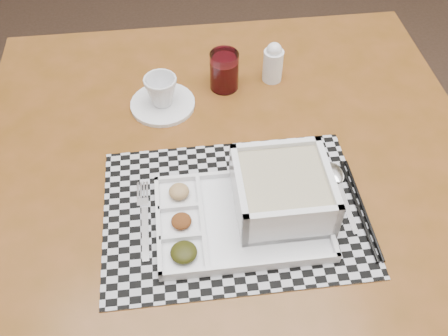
{
  "coord_description": "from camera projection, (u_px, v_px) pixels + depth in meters",
  "views": [
    {
      "loc": [
        -0.08,
        -0.75,
        1.59
      ],
      "look_at": [
        0.06,
        -0.16,
        0.89
      ],
      "focal_mm": 40.0,
      "sensor_mm": 36.0,
      "label": 1
    }
  ],
  "objects": [
    {
      "name": "chopsticks",
      "position": [
        361.0,
        208.0,
        0.96
      ],
      "size": [
        0.04,
        0.24,
        0.01
      ],
      "color": "black",
      "rests_on": "placemat"
    },
    {
      "name": "placemat",
      "position": [
        234.0,
        211.0,
        0.96
      ],
      "size": [
        0.54,
        0.41,
        0.0
      ],
      "primitive_type": "cube",
      "rotation": [
        0.0,
        0.0,
        -0.12
      ],
      "color": "#AEAEB6",
      "rests_on": "dining_table"
    },
    {
      "name": "serving_tray",
      "position": [
        270.0,
        199.0,
        0.93
      ],
      "size": [
        0.35,
        0.26,
        0.1
      ],
      "color": "white",
      "rests_on": "placemat"
    },
    {
      "name": "dining_table",
      "position": [
        232.0,
        195.0,
        1.1
      ],
      "size": [
        1.2,
        1.2,
        0.81
      ],
      "color": "#583710",
      "rests_on": "ground"
    },
    {
      "name": "creamer_bottle",
      "position": [
        273.0,
        62.0,
        1.19
      ],
      "size": [
        0.05,
        0.05,
        0.1
      ],
      "color": "white",
      "rests_on": "dining_table"
    },
    {
      "name": "saucer",
      "position": [
        163.0,
        104.0,
        1.16
      ],
      "size": [
        0.15,
        0.15,
        0.01
      ],
      "primitive_type": "cylinder",
      "color": "white",
      "rests_on": "dining_table"
    },
    {
      "name": "spoon",
      "position": [
        337.0,
        178.0,
        1.01
      ],
      "size": [
        0.04,
        0.18,
        0.01
      ],
      "color": "silver",
      "rests_on": "placemat"
    },
    {
      "name": "cup",
      "position": [
        161.0,
        91.0,
        1.13
      ],
      "size": [
        0.08,
        0.08,
        0.07
      ],
      "primitive_type": "imported",
      "rotation": [
        0.0,
        0.0,
        -0.12
      ],
      "color": "white",
      "rests_on": "saucer"
    },
    {
      "name": "fork",
      "position": [
        143.0,
        218.0,
        0.95
      ],
      "size": [
        0.04,
        0.19,
        0.0
      ],
      "color": "silver",
      "rests_on": "placemat"
    },
    {
      "name": "juice_glass",
      "position": [
        224.0,
        72.0,
        1.17
      ],
      "size": [
        0.07,
        0.07,
        0.1
      ],
      "color": "white",
      "rests_on": "dining_table"
    },
    {
      "name": "floor",
      "position": [
        196.0,
        309.0,
        1.69
      ],
      "size": [
        5.0,
        5.0,
        0.0
      ],
      "primitive_type": "plane",
      "color": "#312218",
      "rests_on": "ground"
    }
  ]
}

